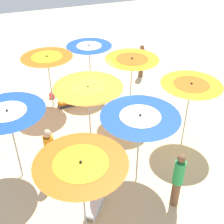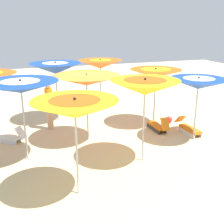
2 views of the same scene
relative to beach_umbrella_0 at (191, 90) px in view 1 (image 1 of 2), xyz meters
name	(u,v)px [view 1 (image 1 of 2)]	position (x,y,z in m)	size (l,w,h in m)	color
ground	(89,140)	(1.29, 3.12, -2.20)	(35.73, 35.73, 0.04)	beige
beach_umbrella_0	(191,90)	(0.00, 0.00, 0.00)	(1.98, 1.98, 2.44)	#B2B2B7
beach_umbrella_1	(132,64)	(2.24, 1.07, 0.10)	(1.99, 1.99, 2.55)	#B2B2B7
beach_umbrella_2	(89,50)	(4.68, 1.96, -0.14)	(1.95, 1.95, 2.28)	#B2B2B7
beach_umbrella_3	(140,121)	(-1.07, 2.33, 0.09)	(2.18, 2.18, 2.50)	#B2B2B7
beach_umbrella_4	(88,92)	(1.07, 3.12, 0.00)	(2.24, 2.24, 2.41)	#B2B2B7
beach_umbrella_5	(47,60)	(4.05, 3.87, -0.06)	(2.03, 2.03, 2.34)	#B2B2B7
beach_umbrella_6	(81,169)	(-2.17, 4.29, 0.02)	(2.13, 2.13, 2.46)	#B2B2B7
beach_umbrella_7	(9,118)	(0.41, 5.62, 0.06)	(2.09, 2.09, 2.52)	#B2B2B7
lounger_0	(78,88)	(4.84, 2.52, -1.99)	(0.41, 1.32, 0.55)	silver
lounger_1	(72,101)	(3.84, 3.10, -1.97)	(0.35, 1.26, 0.68)	#333338
lounger_2	(95,201)	(-1.57, 3.83, -1.98)	(1.12, 0.97, 0.63)	silver
beachgoer_0	(178,179)	(-2.27, 1.69, -1.20)	(0.30, 0.30, 1.85)	brown
beachgoer_1	(50,154)	(-0.05, 4.70, -1.18)	(0.30, 0.30, 1.87)	#D8A87F
beachgoer_2	(141,60)	(5.18, -0.83, -1.32)	(0.30, 0.30, 1.66)	brown
beach_ball	(52,95)	(4.72, 3.78, -2.04)	(0.28, 0.28, 0.28)	red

